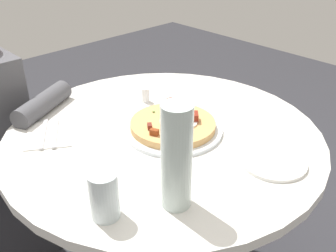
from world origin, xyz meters
TOP-DOWN VIEW (x-y plane):
  - dining_table at (0.00, 0.00)m, footprint 1.00×1.00m
  - pizza_plate at (-0.02, -0.03)m, footprint 0.31×0.31m
  - breakfast_pizza at (-0.02, -0.03)m, footprint 0.27×0.27m
  - bread_plate at (-0.34, -0.10)m, footprint 0.18×0.18m
  - napkin at (0.23, 0.27)m, footprint 0.22×0.21m
  - fork at (0.24, 0.28)m, footprint 0.16×0.11m
  - knife at (0.22, 0.25)m, footprint 0.16×0.11m
  - water_glass at (-0.19, 0.36)m, footprint 0.07×0.07m
  - water_bottle at (-0.27, 0.21)m, footprint 0.07×0.07m
  - salt_shaker at (0.21, -0.11)m, footprint 0.03×0.03m

SIDE VIEW (x-z plane):
  - dining_table at x=0.00m, z-range 0.20..0.94m
  - napkin at x=0.23m, z-range 0.75..0.75m
  - bread_plate at x=-0.34m, z-range 0.75..0.76m
  - pizza_plate at x=-0.02m, z-range 0.75..0.76m
  - fork at x=0.24m, z-range 0.75..0.75m
  - knife at x=0.22m, z-range 0.75..0.75m
  - breakfast_pizza at x=-0.02m, z-range 0.75..0.80m
  - salt_shaker at x=0.21m, z-range 0.75..0.80m
  - water_glass at x=-0.19m, z-range 0.75..0.86m
  - water_bottle at x=-0.27m, z-range 0.75..1.01m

